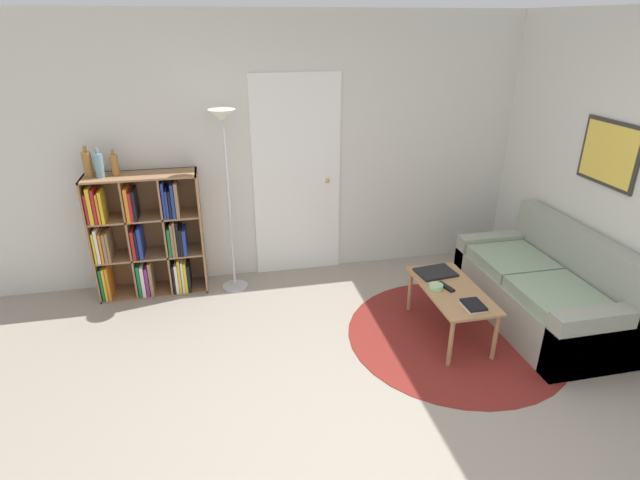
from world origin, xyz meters
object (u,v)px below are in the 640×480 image
Objects in this scene: bowl at (436,287)px; bottle_middle at (99,165)px; bookshelf at (147,237)px; floor_lamp at (225,150)px; coffee_table at (451,294)px; laptop at (436,272)px; bottle_left at (88,164)px; couch at (545,292)px; bottle_right at (115,165)px.

bowl is 3.12m from bottle_middle.
floor_lamp is (0.80, -0.10, 0.84)m from bookshelf.
coffee_table is 3.50× the size of bottle_middle.
laptop is 0.29m from bowl.
bottle_left reaches higher than bowl.
bookshelf is at bearing -3.21° from bottle_left.
couch is 6.15× the size of bottle_middle.
couch is 13.95× the size of bowl.
floor_lamp is at bearing 145.35° from coffee_table.
bowl is 0.42× the size of bottle_left.
bottle_left is at bearing 155.11° from bowl.
bottle_left is 0.11m from bottle_middle.
bookshelf is 4.33× the size of bottle_left.
bottle_left is (-2.96, 1.33, 0.94)m from coffee_table.
bookshelf reaches higher than bowl.
laptop is at bearing -19.58° from bottle_middle.
couch is 5.82× the size of bottle_left.
bottle_middle reaches higher than laptop.
bottle_middle is at bearing 160.42° from laptop.
couch reaches higher than laptop.
bottle_left is (-1.20, 0.12, -0.10)m from floor_lamp.
bottle_left is at bearing 161.18° from couch.
bookshelf is at bearing 3.04° from bottle_middle.
bookshelf is 0.80m from bottle_middle.
laptop is 1.26× the size of bottle_left.
coffee_table is 3.91× the size of bottle_right.
coffee_table is at bearing -24.24° from bottle_left.
bottle_left is at bearing 179.62° from bottle_right.
laptop is (1.73, -0.93, -0.97)m from floor_lamp.
bottle_right is (-0.98, 0.12, -0.11)m from floor_lamp.
couch is at bearing -18.77° from bottle_middle.
couch reaches higher than coffee_table.
bottle_right reaches higher than bookshelf.
couch is at bearing 0.82° from coffee_table.
bottle_middle reaches higher than bowl.
bowl reaches higher than coffee_table.
bottle_middle is at bearing -176.96° from bookshelf.
couch is 0.99m from laptop.
couch is at bearing -20.52° from bookshelf.
laptop is 1.49× the size of bottle_right.
bowl is at bearing -26.73° from bottle_right.
coffee_table is at bearing -24.37° from bottle_middle.
bottle_left is 1.06× the size of bottle_middle.
bottle_left reaches higher than coffee_table.
bottle_left reaches higher than bookshelf.
bookshelf is 0.75m from bottle_right.
bottle_middle is (-3.77, 1.28, 1.03)m from couch.
floor_lamp is at bearing 143.68° from bowl.
floor_lamp is at bearing 155.79° from couch.
bottle_left is 1.18× the size of bottle_right.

